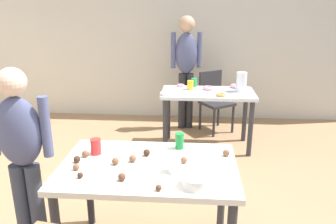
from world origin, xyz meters
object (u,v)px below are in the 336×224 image
Objects in this scene: chair_far_table at (214,97)px; person_girl_near at (21,149)px; mixing_bowl at (197,181)px; soda_can at (180,141)px; dining_table_far at (208,101)px; dining_table_near at (149,177)px; pitcher_far at (241,82)px; person_adult_far at (186,62)px.

person_girl_near reaches higher than chair_far_table.
mixing_bowl is 0.56m from soda_can.
chair_far_table is at bearing 61.03° from person_girl_near.
soda_can is at bearing -99.15° from dining_table_far.
person_girl_near is 11.64× the size of soda_can.
pitcher_far is (0.90, 2.09, 0.22)m from dining_table_near.
person_girl_near is 1.14m from soda_can.
person_adult_far is 8.97× the size of mixing_bowl.
pitcher_far reaches higher than dining_table_near.
person_girl_near reaches higher than pitcher_far.
dining_table_far is at bearing 80.85° from soda_can.
chair_far_table is at bearing 79.44° from dining_table_far.
pitcher_far is at bearing -42.72° from person_adult_far.
pitcher_far reaches higher than chair_far_table.
person_adult_far is at bearing 86.00° from dining_table_near.
chair_far_table is 0.77m from pitcher_far.
soda_can is at bearing 55.02° from dining_table_near.
chair_far_table is 0.53× the size of person_adult_far.
mixing_bowl is (0.14, -3.00, -0.22)m from person_adult_far.
dining_table_near is at bearing -103.36° from dining_table_far.
chair_far_table is at bearing 77.30° from dining_table_near.
person_girl_near is 2.96m from person_adult_far.
dining_table_far is 9.51× the size of soda_can.
person_adult_far reaches higher than dining_table_near.
soda_can is (-0.40, -2.40, 0.31)m from chair_far_table.
chair_far_table is at bearing 84.69° from mixing_bowl.
person_adult_far reaches higher than person_girl_near.
chair_far_table is at bearing 80.47° from soda_can.
soda_can is 1.93m from pitcher_far.
chair_far_table is at bearing 115.98° from pitcher_far.
person_girl_near reaches higher than soda_can.
mixing_bowl is (0.33, -0.26, 0.13)m from dining_table_near.
person_adult_far is (1.08, 2.75, 0.16)m from person_girl_near.
person_adult_far is 3.01m from mixing_bowl.
dining_table_near and dining_table_far have the same top height.
dining_table_far is at bearing 56.20° from person_girl_near.
person_adult_far is at bearing 112.81° from dining_table_far.
soda_can is at bearing -99.53° from chair_far_table.
mixing_bowl is at bearing -37.64° from dining_table_near.
pitcher_far is (0.57, 2.34, 0.09)m from mixing_bowl.
soda_can is (-0.13, 0.55, 0.03)m from mixing_bowl.
dining_table_near is 2.77m from person_adult_far.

